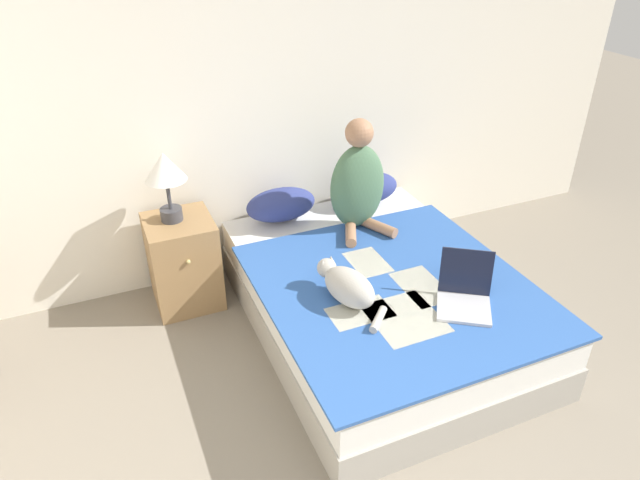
{
  "coord_description": "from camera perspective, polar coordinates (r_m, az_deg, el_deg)",
  "views": [
    {
      "loc": [
        -1.01,
        -0.39,
        2.34
      ],
      "look_at": [
        0.01,
        1.99,
        0.8
      ],
      "focal_mm": 32.0,
      "sensor_mm": 36.0,
      "label": 1
    }
  ],
  "objects": [
    {
      "name": "wall_back",
      "position": [
        3.82,
        -7.17,
        14.33
      ],
      "size": [
        6.04,
        0.05,
        2.55
      ],
      "color": "silver",
      "rests_on": "ground_plane"
    },
    {
      "name": "bed",
      "position": [
        3.56,
        5.84,
        -6.0
      ],
      "size": [
        1.49,
        1.98,
        0.45
      ],
      "color": "#9E998E",
      "rests_on": "ground_plane"
    },
    {
      "name": "pillow_near",
      "position": [
        3.91,
        -3.92,
        3.56
      ],
      "size": [
        0.49,
        0.27,
        0.22
      ],
      "color": "navy",
      "rests_on": "bed"
    },
    {
      "name": "pillow_far",
      "position": [
        4.14,
        4.61,
        5.18
      ],
      "size": [
        0.49,
        0.27,
        0.22
      ],
      "color": "navy",
      "rests_on": "bed"
    },
    {
      "name": "person_sitting",
      "position": [
        3.72,
        3.81,
        5.67
      ],
      "size": [
        0.38,
        0.37,
        0.75
      ],
      "color": "#476B4C",
      "rests_on": "bed"
    },
    {
      "name": "cat_tabby",
      "position": [
        3.11,
        2.76,
        -4.58
      ],
      "size": [
        0.28,
        0.55,
        0.19
      ],
      "rotation": [
        0.0,
        0.0,
        1.84
      ],
      "color": "#A8A399",
      "rests_on": "bed"
    },
    {
      "name": "laptop_open",
      "position": [
        3.2,
        14.25,
        -5.36
      ],
      "size": [
        0.41,
        0.42,
        0.27
      ],
      "rotation": [
        0.0,
        0.0,
        -0.6
      ],
      "color": "#B7B7BC",
      "rests_on": "bed"
    },
    {
      "name": "nightstand",
      "position": [
        3.84,
        -13.48,
        -2.14
      ],
      "size": [
        0.42,
        0.45,
        0.61
      ],
      "color": "#937047",
      "rests_on": "ground_plane"
    },
    {
      "name": "table_lamp",
      "position": [
        3.57,
        -15.21,
        6.49
      ],
      "size": [
        0.25,
        0.25,
        0.45
      ],
      "color": "#38383D",
      "rests_on": "nightstand"
    }
  ]
}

